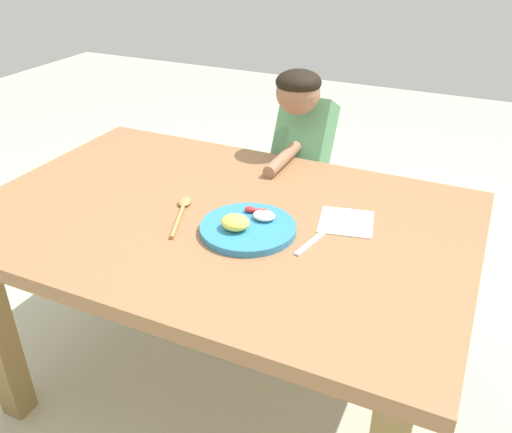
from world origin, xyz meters
The scene contains 7 objects.
ground_plane centered at (0.00, 0.00, 0.00)m, with size 8.00×8.00×0.00m, color beige.
dining_table centered at (0.00, 0.00, 0.61)m, with size 1.41×0.93×0.71m.
plate centered at (0.12, -0.06, 0.73)m, with size 0.26×0.26×0.06m.
fork centered at (0.30, 0.00, 0.72)m, with size 0.06×0.22×0.01m.
spoon centered at (-0.10, -0.04, 0.72)m, with size 0.11×0.22×0.02m.
person centered at (0.04, 0.61, 0.52)m, with size 0.20×0.47×1.01m.
napkin centered at (0.34, 0.10, 0.72)m, with size 0.15×0.15×0.00m, color white.
Camera 1 is at (0.66, -1.16, 1.46)m, focal length 37.64 mm.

